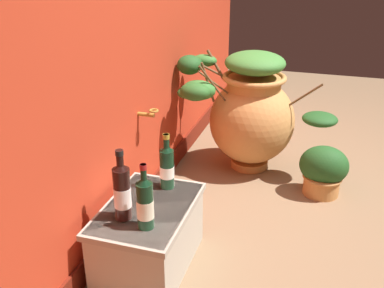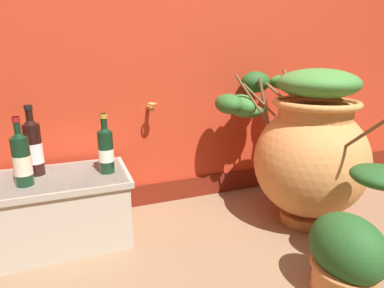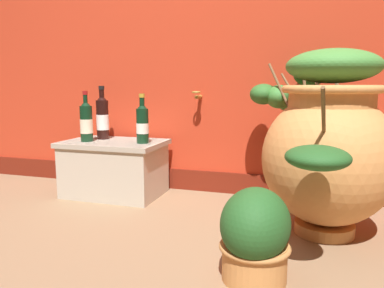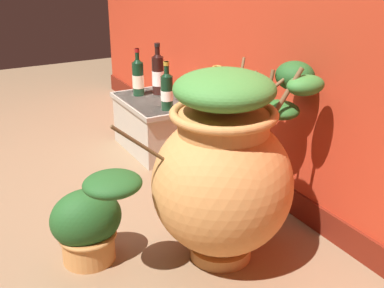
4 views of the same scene
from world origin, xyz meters
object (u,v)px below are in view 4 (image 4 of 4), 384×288
(wine_bottle_left, at_px, (167,90))
(potted_shrub, at_px, (87,226))
(wine_bottle_middle, at_px, (138,76))
(wine_bottle_right, at_px, (158,73))
(terracotta_urn, at_px, (224,167))

(wine_bottle_left, xyz_separation_m, potted_shrub, (0.80, -0.79, -0.31))
(wine_bottle_middle, xyz_separation_m, wine_bottle_right, (0.04, 0.13, 0.02))
(terracotta_urn, xyz_separation_m, wine_bottle_left, (-1.05, 0.24, 0.04))
(wine_bottle_middle, xyz_separation_m, potted_shrub, (1.18, -0.76, -0.31))
(terracotta_urn, relative_size, wine_bottle_middle, 3.51)
(wine_bottle_left, height_order, wine_bottle_right, wine_bottle_right)
(terracotta_urn, distance_m, wine_bottle_right, 1.43)
(wine_bottle_right, distance_m, potted_shrub, 1.48)
(wine_bottle_left, bearing_deg, wine_bottle_middle, -174.71)
(wine_bottle_middle, bearing_deg, wine_bottle_right, 73.03)
(wine_bottle_middle, distance_m, wine_bottle_right, 0.14)
(terracotta_urn, bearing_deg, wine_bottle_right, 166.34)
(potted_shrub, bearing_deg, wine_bottle_left, 135.48)
(wine_bottle_middle, bearing_deg, potted_shrub, -32.72)
(wine_bottle_right, xyz_separation_m, potted_shrub, (1.14, -0.89, -0.33))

